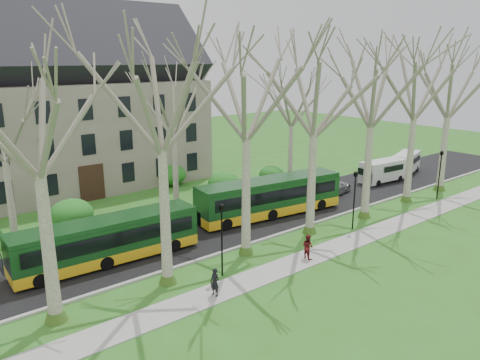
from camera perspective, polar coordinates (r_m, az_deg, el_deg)
name	(u,v)px	position (r m, az deg, el deg)	size (l,w,h in m)	color
ground	(284,245)	(31.97, 5.43, -7.88)	(120.00, 120.00, 0.00)	#31621C
sidewalk	(312,256)	(30.38, 8.77, -9.18)	(70.00, 2.00, 0.06)	gray
road	(234,223)	(35.80, -0.76, -5.23)	(80.00, 8.00, 0.06)	black
curb	(269,237)	(32.94, 3.59, -7.01)	(80.00, 0.25, 0.14)	#A5A39E
building	(61,103)	(47.48, -20.97, 8.73)	(26.50, 12.20, 16.00)	gray
tree_row_verge	(284,142)	(30.19, 5.35, 4.64)	(49.00, 7.00, 14.00)	gray
tree_row_far	(178,138)	(37.92, -7.57, 5.12)	(33.00, 7.00, 12.00)	gray
lamp_row	(296,212)	(30.41, 6.87, -3.95)	(36.22, 0.22, 4.30)	black
hedges	(127,197)	(40.09, -13.65, -2.00)	(30.60, 8.60, 2.00)	#1E5B1A
bus_lead	(108,240)	(29.86, -15.82, -7.03)	(11.32, 2.36, 2.83)	#113E17
bus_follow	(270,197)	(37.03, 3.69, -2.03)	(12.26, 2.56, 3.07)	#113E17
sedan	(331,187)	(43.47, 11.07, -0.84)	(2.02, 4.98, 1.45)	#A5A6AA
van_a	(383,171)	(48.99, 17.02, 1.01)	(5.08, 1.85, 2.22)	silver
van_b	(406,163)	(53.77, 19.60, 1.96)	(4.99, 1.82, 2.18)	silver
pedestrian_a	(215,282)	(25.15, -3.09, -12.35)	(0.55, 0.36, 1.52)	black
pedestrian_b	(308,247)	(29.70, 8.26, -8.03)	(0.76, 0.59, 1.57)	maroon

